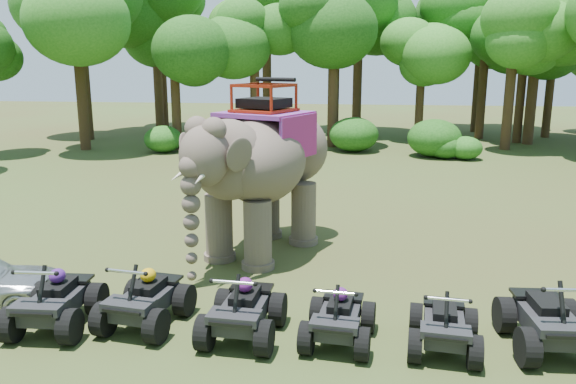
# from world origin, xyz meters

# --- Properties ---
(ground) EXTENTS (110.00, 110.00, 0.00)m
(ground) POSITION_xyz_m (0.00, 0.00, 0.00)
(ground) COLOR #47381E
(ground) RESTS_ON ground
(elephant) EXTENTS (4.23, 5.75, 4.42)m
(elephant) POSITION_xyz_m (-0.81, 2.46, 2.21)
(elephant) COLOR brown
(elephant) RESTS_ON ground
(atv_0) EXTENTS (1.42, 1.88, 1.34)m
(atv_0) POSITION_xyz_m (-3.89, -2.30, 0.67)
(atv_0) COLOR black
(atv_0) RESTS_ON ground
(atv_1) EXTENTS (1.52, 1.93, 1.31)m
(atv_1) POSITION_xyz_m (-2.28, -1.99, 0.66)
(atv_1) COLOR black
(atv_1) RESTS_ON ground
(atv_2) EXTENTS (1.39, 1.84, 1.31)m
(atv_2) POSITION_xyz_m (-0.37, -2.22, 0.66)
(atv_2) COLOR black
(atv_2) RESTS_ON ground
(atv_3) EXTENTS (1.33, 1.72, 1.19)m
(atv_3) POSITION_xyz_m (1.34, -2.20, 0.60)
(atv_3) COLOR black
(atv_3) RESTS_ON ground
(atv_4) EXTENTS (1.33, 1.72, 1.19)m
(atv_4) POSITION_xyz_m (3.13, -2.25, 0.59)
(atv_4) COLOR black
(atv_4) RESTS_ON ground
(atv_5) EXTENTS (1.48, 1.95, 1.38)m
(atv_5) POSITION_xyz_m (4.91, -1.98, 0.69)
(atv_5) COLOR black
(atv_5) RESTS_ON ground
(tree_0) EXTENTS (6.32, 6.32, 9.02)m
(tree_0) POSITION_xyz_m (0.00, 21.23, 4.51)
(tree_0) COLOR #195114
(tree_0) RESTS_ON ground
(tree_1) EXTENTS (4.78, 4.78, 6.83)m
(tree_1) POSITION_xyz_m (5.14, 23.70, 3.41)
(tree_1) COLOR #195114
(tree_1) RESTS_ON ground
(tree_2) EXTENTS (5.86, 5.86, 8.37)m
(tree_2) POSITION_xyz_m (9.75, 21.41, 4.18)
(tree_2) COLOR #195114
(tree_2) RESTS_ON ground
(tree_24) EXTENTS (6.31, 6.31, 9.02)m
(tree_24) POSITION_xyz_m (-13.72, 18.35, 4.51)
(tree_24) COLOR #195114
(tree_24) RESTS_ON ground
(tree_25) EXTENTS (5.10, 5.10, 7.28)m
(tree_25) POSITION_xyz_m (-8.61, 19.15, 3.64)
(tree_25) COLOR #195114
(tree_25) RESTS_ON ground
(tree_26) EXTENTS (5.63, 5.63, 8.04)m
(tree_26) POSITION_xyz_m (-4.42, 20.65, 4.02)
(tree_26) COLOR #195114
(tree_26) RESTS_ON ground
(tree_27) EXTENTS (6.89, 6.89, 9.84)m
(tree_27) POSITION_xyz_m (1.34, 26.54, 4.92)
(tree_27) COLOR #195114
(tree_27) RESTS_ON ground
(tree_28) EXTENTS (5.20, 5.20, 7.43)m
(tree_28) POSITION_xyz_m (13.66, 27.21, 3.72)
(tree_28) COLOR #195114
(tree_28) RESTS_ON ground
(tree_29) EXTENTS (7.14, 7.14, 10.21)m
(tree_29) POSITION_xyz_m (-15.54, 22.43, 5.10)
(tree_29) COLOR #195114
(tree_29) RESTS_ON ground
(tree_30) EXTENTS (6.08, 6.08, 8.69)m
(tree_30) POSITION_xyz_m (-0.22, 29.09, 4.35)
(tree_30) COLOR #195114
(tree_30) RESTS_ON ground
(tree_31) EXTENTS (7.61, 7.61, 10.87)m
(tree_31) POSITION_xyz_m (-12.74, 27.73, 5.43)
(tree_31) COLOR #195114
(tree_31) RESTS_ON ground
(tree_32) EXTENTS (7.62, 7.62, 10.89)m
(tree_32) POSITION_xyz_m (9.67, 29.77, 5.45)
(tree_32) COLOR #195114
(tree_32) RESTS_ON ground
(tree_33) EXTENTS (7.15, 7.15, 10.22)m
(tree_33) POSITION_xyz_m (11.63, 23.81, 5.11)
(tree_33) COLOR #195114
(tree_33) RESTS_ON ground
(tree_34) EXTENTS (7.20, 7.20, 10.28)m
(tree_34) POSITION_xyz_m (-4.91, 27.84, 5.14)
(tree_34) COLOR #195114
(tree_34) RESTS_ON ground
(tree_35) EXTENTS (6.54, 6.54, 9.34)m
(tree_35) POSITION_xyz_m (-12.79, 28.86, 4.67)
(tree_35) COLOR #195114
(tree_35) RESTS_ON ground
(tree_38) EXTENTS (5.03, 5.03, 7.19)m
(tree_38) POSITION_xyz_m (11.12, 24.32, 3.59)
(tree_38) COLOR #195114
(tree_38) RESTS_ON ground
(tree_39) EXTENTS (5.73, 5.73, 8.19)m
(tree_39) POSITION_xyz_m (9.22, 26.00, 4.09)
(tree_39) COLOR #195114
(tree_39) RESTS_ON ground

